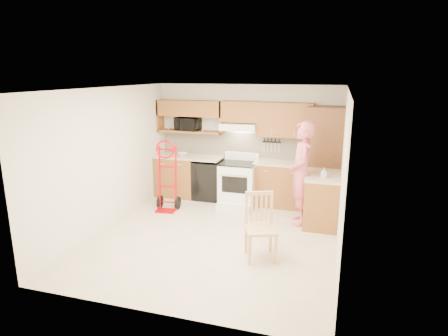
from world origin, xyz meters
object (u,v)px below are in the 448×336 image
at_px(person, 301,174).
at_px(dining_chair, 261,227).
at_px(range, 238,181).
at_px(microwave, 188,124).
at_px(hand_truck, 166,179).

relative_size(person, dining_chair, 1.92).
bearing_deg(range, microwave, 160.52).
relative_size(microwave, hand_truck, 0.40).
height_order(hand_truck, dining_chair, hand_truck).
xyz_separation_m(microwave, person, (2.62, -1.03, -0.68)).
relative_size(range, hand_truck, 0.83).
relative_size(hand_truck, dining_chair, 1.31).
height_order(range, dining_chair, range).
relative_size(range, person, 0.57).
xyz_separation_m(microwave, range, (1.27, -0.45, -1.09)).
height_order(person, hand_truck, person).
xyz_separation_m(person, dining_chair, (-0.42, -1.59, -0.46)).
distance_m(microwave, dining_chair, 3.60).
bearing_deg(dining_chair, hand_truck, 124.59).
distance_m(person, dining_chair, 1.71).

